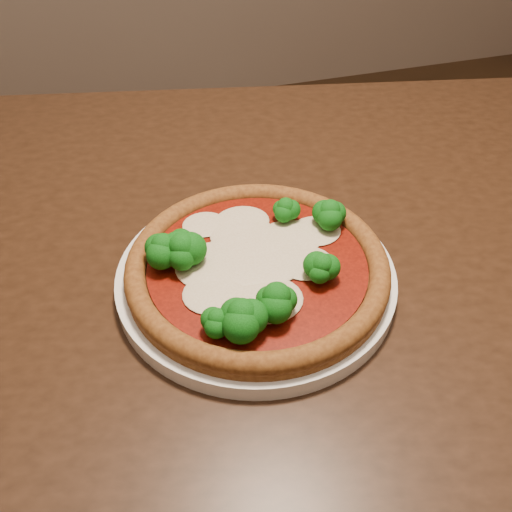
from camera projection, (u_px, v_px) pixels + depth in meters
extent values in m
cube|color=black|center=(294.00, 247.00, 0.69)|extent=(1.31, 1.01, 0.04)
cylinder|color=black|center=(5.00, 287.00, 1.17)|extent=(0.06, 0.06, 0.71)
cylinder|color=white|center=(256.00, 277.00, 0.61)|extent=(0.30, 0.30, 0.02)
cylinder|color=brown|center=(257.00, 270.00, 0.60)|extent=(0.27, 0.27, 0.01)
torus|color=brown|center=(257.00, 265.00, 0.60)|extent=(0.28, 0.28, 0.02)
cylinder|color=maroon|center=(257.00, 265.00, 0.59)|extent=(0.23, 0.23, 0.00)
ellipsoid|color=beige|center=(242.00, 221.00, 0.64)|extent=(0.06, 0.06, 0.01)
ellipsoid|color=beige|center=(216.00, 293.00, 0.56)|extent=(0.07, 0.06, 0.01)
ellipsoid|color=beige|center=(306.00, 263.00, 0.59)|extent=(0.06, 0.05, 0.00)
ellipsoid|color=beige|center=(214.00, 265.00, 0.59)|extent=(0.08, 0.07, 0.01)
ellipsoid|color=beige|center=(204.00, 224.00, 0.64)|extent=(0.05, 0.05, 0.00)
ellipsoid|color=beige|center=(289.00, 238.00, 0.62)|extent=(0.07, 0.06, 0.01)
ellipsoid|color=beige|center=(257.00, 254.00, 0.60)|extent=(0.11, 0.10, 0.01)
ellipsoid|color=beige|center=(315.00, 231.00, 0.63)|extent=(0.06, 0.05, 0.00)
ellipsoid|color=beige|center=(268.00, 299.00, 0.55)|extent=(0.07, 0.06, 0.01)
ellipsoid|color=beige|center=(242.00, 234.00, 0.63)|extent=(0.07, 0.06, 0.01)
ellipsoid|color=#137716|center=(286.00, 208.00, 0.63)|extent=(0.03, 0.03, 0.03)
ellipsoid|color=#137716|center=(217.00, 320.00, 0.51)|extent=(0.03, 0.03, 0.03)
ellipsoid|color=#137716|center=(242.00, 316.00, 0.51)|extent=(0.05, 0.05, 0.04)
ellipsoid|color=#137716|center=(322.00, 266.00, 0.56)|extent=(0.04, 0.04, 0.03)
ellipsoid|color=#137716|center=(182.00, 248.00, 0.58)|extent=(0.05, 0.05, 0.04)
ellipsoid|color=#137716|center=(330.00, 212.00, 0.62)|extent=(0.04, 0.04, 0.04)
ellipsoid|color=#137716|center=(183.00, 241.00, 0.59)|extent=(0.04, 0.04, 0.03)
ellipsoid|color=#137716|center=(277.00, 298.00, 0.53)|extent=(0.05, 0.05, 0.04)
ellipsoid|color=#137716|center=(163.00, 247.00, 0.58)|extent=(0.04, 0.04, 0.04)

